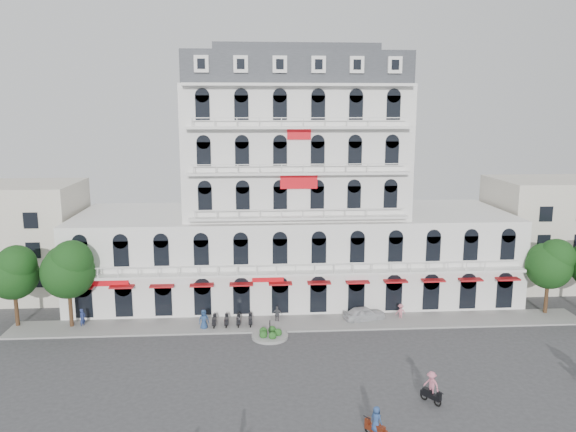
% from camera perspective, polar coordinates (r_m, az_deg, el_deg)
% --- Properties ---
extents(ground, '(120.00, 120.00, 0.00)m').
position_cam_1_polar(ground, '(44.94, 2.39, -15.11)').
color(ground, '#38383A').
rests_on(ground, ground).
extents(sidewalk, '(53.00, 4.00, 0.16)m').
position_cam_1_polar(sidewalk, '(53.12, 1.33, -10.83)').
color(sidewalk, gray).
rests_on(sidewalk, ground).
extents(main_building, '(45.00, 15.00, 25.80)m').
position_cam_1_polar(main_building, '(59.18, 0.59, 1.34)').
color(main_building, silver).
rests_on(main_building, ground).
extents(flank_building_west, '(14.00, 10.00, 12.00)m').
position_cam_1_polar(flank_building_west, '(66.79, -26.19, -2.15)').
color(flank_building_west, beige).
rests_on(flank_building_west, ground).
extents(flank_building_east, '(14.00, 10.00, 12.00)m').
position_cam_1_polar(flank_building_east, '(70.72, 25.48, -1.43)').
color(flank_building_east, beige).
rests_on(flank_building_east, ground).
extents(traffic_island, '(3.20, 3.20, 1.60)m').
position_cam_1_polar(traffic_island, '(50.11, -1.85, -11.97)').
color(traffic_island, gray).
rests_on(traffic_island, ground).
extents(parked_scooter_row, '(4.40, 1.80, 1.10)m').
position_cam_1_polar(parked_scooter_row, '(52.81, -5.66, -11.11)').
color(parked_scooter_row, black).
rests_on(parked_scooter_row, ground).
extents(tree_west_outer, '(4.50, 4.48, 7.76)m').
position_cam_1_polar(tree_west_outer, '(56.41, -26.12, -5.02)').
color(tree_west_outer, '#382314').
rests_on(tree_west_outer, ground).
extents(tree_west_inner, '(4.76, 4.76, 8.25)m').
position_cam_1_polar(tree_west_inner, '(54.16, -21.44, -4.92)').
color(tree_west_inner, '#382314').
rests_on(tree_west_inner, ground).
extents(tree_east_inner, '(4.40, 4.37, 7.57)m').
position_cam_1_polar(tree_east_inner, '(59.51, 25.07, -4.30)').
color(tree_east_inner, '#382314').
rests_on(tree_east_inner, ground).
extents(parked_car, '(4.25, 2.47, 1.36)m').
position_cam_1_polar(parked_car, '(54.22, 7.79, -9.79)').
color(parked_car, silver).
rests_on(parked_car, ground).
extents(rider_east, '(1.22, 1.39, 2.06)m').
position_cam_1_polar(rider_east, '(36.45, 8.95, -20.02)').
color(rider_east, maroon).
rests_on(rider_east, ground).
extents(rider_center, '(1.24, 1.44, 2.29)m').
position_cam_1_polar(rider_center, '(40.74, 14.35, -16.41)').
color(rider_center, black).
rests_on(rider_center, ground).
extents(pedestrian_left, '(1.03, 0.79, 1.88)m').
position_cam_1_polar(pedestrian_left, '(52.08, -8.54, -10.39)').
color(pedestrian_left, navy).
rests_on(pedestrian_left, ground).
extents(pedestrian_mid, '(0.99, 0.54, 1.60)m').
position_cam_1_polar(pedestrian_mid, '(53.19, -1.10, -9.97)').
color(pedestrian_mid, '#4C4D52').
rests_on(pedestrian_mid, ground).
extents(pedestrian_right, '(1.07, 0.72, 1.54)m').
position_cam_1_polar(pedestrian_right, '(54.97, 11.36, -9.52)').
color(pedestrian_right, '#C16675').
rests_on(pedestrian_right, ground).
extents(pedestrian_far, '(0.65, 0.77, 1.78)m').
position_cam_1_polar(pedestrian_far, '(55.32, -20.14, -9.71)').
color(pedestrian_far, navy).
rests_on(pedestrian_far, ground).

